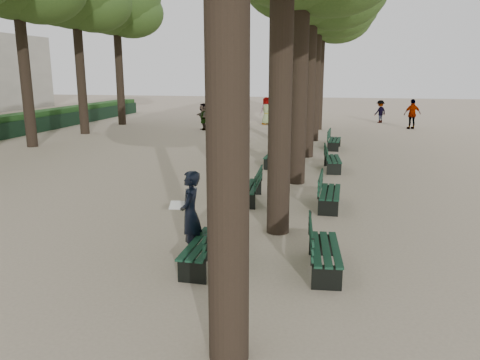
# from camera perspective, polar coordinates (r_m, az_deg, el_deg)

# --- Properties ---
(ground) EXTENTS (120.00, 120.00, 0.00)m
(ground) POSITION_cam_1_polar(r_m,az_deg,el_deg) (8.64, -8.18, -12.10)
(ground) COLOR tan
(ground) RESTS_ON ground
(tree_central_5) EXTENTS (6.00, 6.00, 9.95)m
(tree_central_5) POSITION_cam_1_polar(r_m,az_deg,el_deg) (30.60, 10.01, 20.48)
(tree_central_5) COLOR #33261C
(tree_central_5) RESTS_ON ground
(tree_far_5) EXTENTS (6.00, 6.00, 10.45)m
(tree_far_5) POSITION_cam_1_polar(r_m,az_deg,el_deg) (34.01, -14.95, 20.33)
(tree_far_5) COLOR #33261C
(tree_far_5) RESTS_ON ground
(bench_left_0) EXTENTS (0.59, 1.81, 0.92)m
(bench_left_0) POSITION_cam_1_polar(r_m,az_deg,el_deg) (9.10, -4.36, -8.78)
(bench_left_0) COLOR black
(bench_left_0) RESTS_ON ground
(bench_left_1) EXTENTS (0.67, 1.83, 0.92)m
(bench_left_1) POSITION_cam_1_polar(r_m,az_deg,el_deg) (13.41, 1.15, -1.49)
(bench_left_1) COLOR black
(bench_left_1) RESTS_ON ground
(bench_left_2) EXTENTS (0.64, 1.82, 0.92)m
(bench_left_2) POSITION_cam_1_polar(r_m,az_deg,el_deg) (18.44, 4.17, 2.54)
(bench_left_2) COLOR black
(bench_left_2) RESTS_ON ground
(bench_left_3) EXTENTS (0.68, 1.83, 0.92)m
(bench_left_3) POSITION_cam_1_polar(r_m,az_deg,el_deg) (23.31, 5.83, 4.74)
(bench_left_3) COLOR black
(bench_left_3) RESTS_ON ground
(bench_right_0) EXTENTS (0.73, 1.84, 0.92)m
(bench_right_0) POSITION_cam_1_polar(r_m,az_deg,el_deg) (8.97, 10.26, -9.29)
(bench_right_0) COLOR black
(bench_right_0) RESTS_ON ground
(bench_right_1) EXTENTS (0.61, 1.81, 0.92)m
(bench_right_1) POSITION_cam_1_polar(r_m,az_deg,el_deg) (13.03, 10.86, -2.18)
(bench_right_1) COLOR black
(bench_right_1) RESTS_ON ground
(bench_right_2) EXTENTS (0.73, 1.84, 0.92)m
(bench_right_2) POSITION_cam_1_polar(r_m,az_deg,el_deg) (17.92, 11.21, 2.01)
(bench_right_2) COLOR black
(bench_right_2) RESTS_ON ground
(bench_right_3) EXTENTS (0.66, 1.83, 0.92)m
(bench_right_3) POSITION_cam_1_polar(r_m,az_deg,el_deg) (22.91, 11.41, 4.40)
(bench_right_3) COLOR black
(bench_right_3) RESTS_ON ground
(man_with_map) EXTENTS (0.64, 0.73, 1.76)m
(man_with_map) POSITION_cam_1_polar(r_m,az_deg,el_deg) (9.41, -6.07, -4.15)
(man_with_map) COLOR black
(man_with_map) RESTS_ON ground
(pedestrian_a) EXTENTS (0.64, 0.95, 1.81)m
(pedestrian_a) POSITION_cam_1_polar(r_m,az_deg,el_deg) (35.07, -1.09, 8.67)
(pedestrian_a) COLOR #262628
(pedestrian_a) RESTS_ON ground
(pedestrian_c) EXTENTS (1.18, 0.73, 1.91)m
(pedestrian_c) POSITION_cam_1_polar(r_m,az_deg,el_deg) (32.16, 20.27, 7.55)
(pedestrian_c) COLOR #262628
(pedestrian_c) RESTS_ON ground
(pedestrian_e) EXTENTS (1.12, 1.49, 1.68)m
(pedestrian_e) POSITION_cam_1_polar(r_m,az_deg,el_deg) (29.87, -4.49, 7.72)
(pedestrian_e) COLOR #262628
(pedestrian_e) RESTS_ON ground
(pedestrian_b) EXTENTS (0.98, 0.95, 1.61)m
(pedestrian_b) POSITION_cam_1_polar(r_m,az_deg,el_deg) (35.35, 16.71, 8.00)
(pedestrian_b) COLOR #262628
(pedestrian_b) RESTS_ON ground
(pedestrian_d) EXTENTS (0.96, 0.86, 1.89)m
(pedestrian_d) POSITION_cam_1_polar(r_m,az_deg,el_deg) (32.86, 3.24, 8.41)
(pedestrian_d) COLOR #262628
(pedestrian_d) RESTS_ON ground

